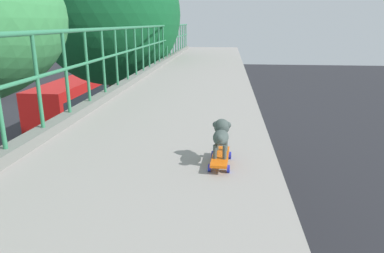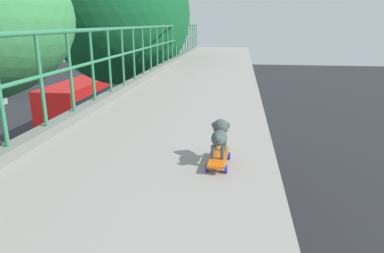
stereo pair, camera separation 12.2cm
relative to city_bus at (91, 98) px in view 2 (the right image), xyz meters
name	(u,v)px [view 2 (the right image)]	position (x,y,z in m)	size (l,w,h in m)	color
city_bus	(91,98)	(0.00, 0.00, 0.00)	(2.56, 10.76, 3.24)	red
roadside_tree_far	(119,16)	(5.80, -10.09, 5.31)	(5.13, 5.13, 9.69)	brown
toy_skateboard	(219,158)	(10.05, -19.97, 3.88)	(0.21, 0.52, 0.09)	orange
small_dog	(220,134)	(10.05, -19.89, 4.08)	(0.18, 0.41, 0.31)	#404D49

